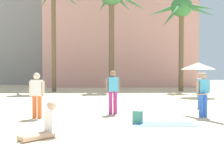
# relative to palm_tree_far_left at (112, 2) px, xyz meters

# --- Properties ---
(ground) EXTENTS (120.00, 120.00, 0.00)m
(ground) POSITION_rel_palm_tree_far_left_xyz_m (-1.19, -20.48, -8.24)
(ground) COLOR beige
(hotel_pink) EXTENTS (18.03, 11.21, 18.61)m
(hotel_pink) POSITION_rel_palm_tree_far_left_xyz_m (1.29, 11.97, 1.06)
(hotel_pink) COLOR #DB9989
(hotel_pink) RESTS_ON ground
(hotel_tower_gray) EXTENTS (19.86, 8.81, 26.34)m
(hotel_tower_gray) POSITION_rel_palm_tree_far_left_xyz_m (-14.50, 19.23, 4.93)
(hotel_tower_gray) COLOR gray
(hotel_tower_gray) RESTS_ON ground
(palm_tree_far_left) EXTENTS (6.70, 6.31, 10.07)m
(palm_tree_far_left) POSITION_rel_palm_tree_far_left_xyz_m (0.00, 0.00, 0.00)
(palm_tree_far_left) COLOR brown
(palm_tree_far_left) RESTS_ON ground
(palm_tree_center) EXTENTS (6.37, 5.62, 8.66)m
(palm_tree_center) POSITION_rel_palm_tree_far_left_xyz_m (6.32, -0.65, -1.19)
(palm_tree_center) COLOR brown
(palm_tree_center) RESTS_ON ground
(cafe_umbrella_1) EXTENTS (2.39, 2.39, 2.39)m
(cafe_umbrella_1) POSITION_rel_palm_tree_far_left_xyz_m (5.72, -7.07, -6.09)
(cafe_umbrella_1) COLOR gray
(cafe_umbrella_1) RESTS_ON ground
(beach_towel) EXTENTS (2.01, 0.99, 0.01)m
(beach_towel) POSITION_rel_palm_tree_far_left_xyz_m (1.14, -17.41, -8.23)
(beach_towel) COLOR #6684E0
(beach_towel) RESTS_ON ground
(backpack) EXTENTS (0.35, 0.34, 0.42)m
(backpack) POSITION_rel_palm_tree_far_left_xyz_m (0.31, -17.26, -8.04)
(backpack) COLOR #3A816A
(backpack) RESTS_ON ground
(person_near_left) EXTENTS (1.39, 2.68, 1.69)m
(person_near_left) POSITION_rel_palm_tree_far_left_xyz_m (2.95, -16.08, -7.32)
(person_near_left) COLOR blue
(person_near_left) RESTS_ON ground
(person_mid_left) EXTENTS (0.61, 0.29, 1.68)m
(person_mid_left) POSITION_rel_palm_tree_far_left_xyz_m (-3.27, -16.04, -7.32)
(person_mid_left) COLOR orange
(person_mid_left) RESTS_ON ground
(person_far_right) EXTENTS (0.99, 0.97, 0.95)m
(person_far_right) POSITION_rel_palm_tree_far_left_xyz_m (-2.32, -19.26, -7.92)
(person_far_right) COLOR tan
(person_far_right) RESTS_ON ground
(person_near_right) EXTENTS (0.34, 0.60, 1.70)m
(person_near_right) POSITION_rel_palm_tree_far_left_xyz_m (3.86, -12.90, -7.31)
(person_near_right) COLOR blue
(person_near_right) RESTS_ON ground
(person_mid_center) EXTENTS (0.60, 0.32, 1.77)m
(person_mid_center) POSITION_rel_palm_tree_far_left_xyz_m (-0.43, -15.06, -7.27)
(person_mid_center) COLOR #B7337F
(person_mid_center) RESTS_ON ground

